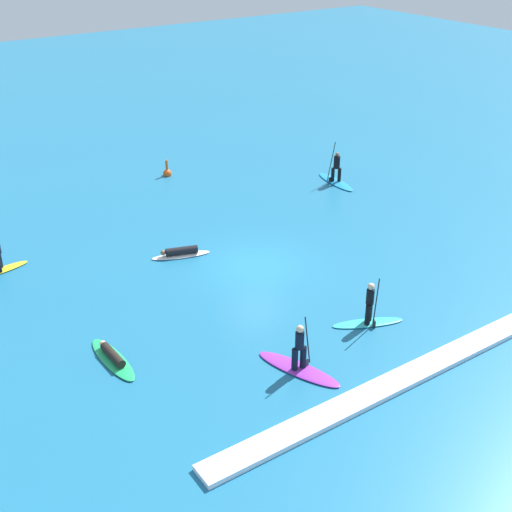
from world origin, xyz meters
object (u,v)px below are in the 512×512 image
surfer_on_white_board (181,253)px  marker_buoy (167,173)px  surfer_on_blue_board (336,176)px  surfer_on_green_board (112,357)px  surfer_on_teal_board (369,313)px  surfer_on_purple_board (299,361)px

surfer_on_white_board → marker_buoy: 10.12m
surfer_on_blue_board → surfer_on_green_board: bearing=121.9°
surfer_on_blue_board → marker_buoy: 9.68m
surfer_on_white_board → surfer_on_blue_board: (11.46, 2.95, 0.25)m
surfer_on_teal_board → surfer_on_purple_board: bearing=-145.0°
surfer_on_blue_board → surfer_on_green_board: surfer_on_blue_board is taller
surfer_on_purple_board → surfer_on_blue_board: 17.36m
surfer_on_green_board → surfer_on_white_board: bearing=-48.1°
surfer_on_teal_board → surfer_on_green_board: bearing=-176.7°
surfer_on_blue_board → surfer_on_teal_board: bearing=150.4°
surfer_on_white_board → surfer_on_blue_board: size_ratio=0.84×
surfer_on_teal_board → marker_buoy: 18.00m
surfer_on_teal_board → marker_buoy: bearing=110.6°
surfer_on_teal_board → surfer_on_blue_board: 14.29m
surfer_on_teal_board → surfer_on_white_board: bearing=133.7°
marker_buoy → surfer_on_green_board: bearing=-123.4°
surfer_on_green_board → surfer_on_teal_board: bearing=-112.6°
surfer_on_green_board → marker_buoy: size_ratio=2.81×
surfer_on_teal_board → surfer_on_green_board: size_ratio=0.92×
surfer_on_purple_board → marker_buoy: 19.35m
surfer_on_teal_board → surfer_on_white_board: surfer_on_teal_board is taller
marker_buoy → surfer_on_white_board: bearing=-113.9°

